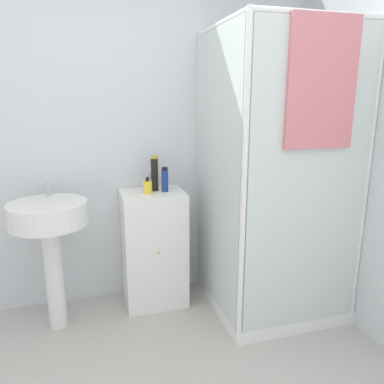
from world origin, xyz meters
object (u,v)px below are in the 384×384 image
sink (50,228)px  lotion_bottle_white (153,181)px  soap_dispenser (147,187)px  shampoo_bottle_tall_black (155,174)px  shampoo_bottle_blue (165,180)px

sink → lotion_bottle_white: (0.74, 0.24, 0.22)m
soap_dispenser → sink: bearing=-171.1°
sink → lotion_bottle_white: bearing=18.2°
lotion_bottle_white → soap_dispenser: bearing=-115.3°
soap_dispenser → shampoo_bottle_tall_black: shampoo_bottle_tall_black is taller
shampoo_bottle_tall_black → lotion_bottle_white: size_ratio=1.77×
shampoo_bottle_tall_black → shampoo_bottle_blue: bearing=-37.3°
lotion_bottle_white → shampoo_bottle_blue: bearing=-59.2°
shampoo_bottle_tall_black → soap_dispenser: bearing=-133.0°
shampoo_bottle_blue → sink: bearing=-171.1°
soap_dispenser → shampoo_bottle_blue: size_ratio=0.68×
lotion_bottle_white → shampoo_bottle_tall_black: bearing=-87.8°
shampoo_bottle_tall_black → shampoo_bottle_blue: 0.09m
soap_dispenser → shampoo_bottle_tall_black: size_ratio=0.47×
soap_dispenser → lotion_bottle_white: bearing=64.7°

